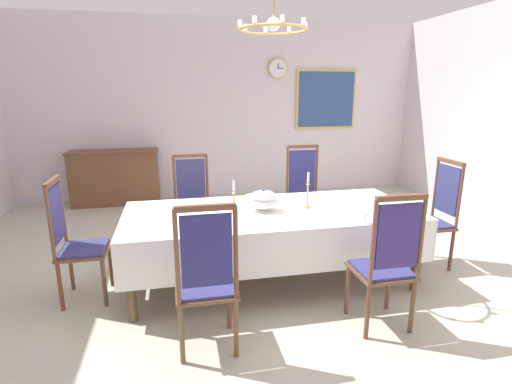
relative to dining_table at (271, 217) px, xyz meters
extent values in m
cube|color=#B9B7A3|center=(0.00, -0.09, -0.69)|extent=(7.09, 7.18, 0.04)
cube|color=silver|center=(0.00, 3.54, 0.87)|extent=(7.09, 0.08, 3.07)
cylinder|color=brown|center=(-1.30, -0.48, -0.31)|extent=(0.07, 0.07, 0.70)
cylinder|color=brown|center=(1.30, -0.48, -0.31)|extent=(0.07, 0.07, 0.70)
cylinder|color=brown|center=(-1.30, 0.48, -0.31)|extent=(0.07, 0.07, 0.70)
cylinder|color=brown|center=(1.30, 0.48, -0.31)|extent=(0.07, 0.07, 0.70)
cube|color=brown|center=(0.00, 0.00, 0.00)|extent=(2.67, 1.05, 0.08)
cube|color=brown|center=(0.00, 0.00, 0.05)|extent=(2.79, 1.17, 0.03)
cube|color=white|center=(0.00, 0.00, 0.07)|extent=(2.81, 1.19, 0.00)
cube|color=white|center=(0.00, -0.59, -0.14)|extent=(2.81, 0.00, 0.41)
cube|color=white|center=(0.00, 0.59, -0.14)|extent=(2.81, 0.00, 0.41)
cube|color=white|center=(-1.40, 0.00, -0.14)|extent=(0.00, 1.19, 0.41)
cube|color=white|center=(1.40, 0.00, -0.14)|extent=(0.00, 1.19, 0.41)
cylinder|color=brown|center=(-0.91, -0.74, -0.44)|extent=(0.04, 0.04, 0.45)
cylinder|color=brown|center=(-0.53, -0.74, -0.44)|extent=(0.04, 0.04, 0.45)
cylinder|color=brown|center=(-0.91, -1.10, -0.44)|extent=(0.04, 0.04, 0.45)
cylinder|color=brown|center=(-0.53, -1.10, -0.44)|extent=(0.04, 0.04, 0.45)
cube|color=brown|center=(-0.72, -0.92, -0.20)|extent=(0.44, 0.42, 0.03)
cube|color=navy|center=(-0.72, -0.92, -0.18)|extent=(0.40, 0.38, 0.02)
cylinder|color=brown|center=(-0.91, -1.11, 0.14)|extent=(0.03, 0.03, 0.66)
cylinder|color=brown|center=(-0.52, -1.11, 0.14)|extent=(0.03, 0.03, 0.66)
cube|color=navy|center=(-0.72, -1.11, 0.17)|extent=(0.34, 0.02, 0.50)
cube|color=brown|center=(-0.72, -1.11, 0.47)|extent=(0.40, 0.04, 0.04)
cylinder|color=brown|center=(-0.53, 0.74, -0.44)|extent=(0.04, 0.04, 0.45)
cylinder|color=brown|center=(-0.91, 0.74, -0.44)|extent=(0.04, 0.04, 0.45)
cylinder|color=brown|center=(-0.53, 1.10, -0.44)|extent=(0.04, 0.04, 0.45)
cylinder|color=brown|center=(-0.91, 1.10, -0.44)|extent=(0.04, 0.04, 0.45)
cube|color=brown|center=(-0.72, 0.92, -0.20)|extent=(0.44, 0.42, 0.03)
cube|color=navy|center=(-0.72, 0.92, -0.18)|extent=(0.40, 0.38, 0.02)
cylinder|color=brown|center=(-0.52, 1.11, 0.13)|extent=(0.03, 0.03, 0.64)
cylinder|color=brown|center=(-0.91, 1.11, 0.13)|extent=(0.03, 0.03, 0.64)
cube|color=navy|center=(-0.72, 1.11, 0.16)|extent=(0.34, 0.02, 0.49)
cube|color=brown|center=(-0.72, 1.11, 0.45)|extent=(0.40, 0.04, 0.04)
cylinder|color=brown|center=(0.49, -0.74, -0.44)|extent=(0.04, 0.04, 0.45)
cylinder|color=brown|center=(0.87, -0.74, -0.44)|extent=(0.04, 0.04, 0.45)
cylinder|color=brown|center=(0.49, -1.10, -0.44)|extent=(0.04, 0.04, 0.45)
cylinder|color=brown|center=(0.87, -1.10, -0.44)|extent=(0.04, 0.04, 0.45)
cube|color=brown|center=(0.68, -0.92, -0.20)|extent=(0.44, 0.42, 0.03)
cube|color=navy|center=(0.68, -0.92, -0.18)|extent=(0.40, 0.38, 0.02)
cylinder|color=brown|center=(0.48, -1.11, 0.13)|extent=(0.03, 0.03, 0.65)
cylinder|color=brown|center=(0.87, -1.11, 0.13)|extent=(0.03, 0.03, 0.65)
cube|color=navy|center=(0.68, -1.11, 0.17)|extent=(0.34, 0.02, 0.49)
cube|color=brown|center=(0.68, -1.11, 0.46)|extent=(0.40, 0.04, 0.04)
cylinder|color=brown|center=(0.87, 0.74, -0.44)|extent=(0.04, 0.04, 0.45)
cylinder|color=brown|center=(0.49, 0.74, -0.44)|extent=(0.04, 0.04, 0.45)
cylinder|color=brown|center=(0.87, 1.10, -0.44)|extent=(0.04, 0.04, 0.45)
cylinder|color=brown|center=(0.49, 1.10, -0.44)|extent=(0.04, 0.04, 0.45)
cube|color=brown|center=(0.68, 0.92, -0.20)|extent=(0.44, 0.42, 0.03)
cube|color=navy|center=(0.68, 0.92, -0.18)|extent=(0.40, 0.38, 0.02)
cylinder|color=brown|center=(0.87, 1.11, 0.17)|extent=(0.03, 0.03, 0.71)
cylinder|color=brown|center=(0.48, 1.11, 0.17)|extent=(0.03, 0.03, 0.71)
cube|color=navy|center=(0.68, 1.11, 0.20)|extent=(0.34, 0.02, 0.54)
cube|color=brown|center=(0.68, 1.11, 0.52)|extent=(0.40, 0.04, 0.04)
cylinder|color=brown|center=(-1.56, 0.19, -0.44)|extent=(0.04, 0.04, 0.45)
cylinder|color=brown|center=(-1.56, -0.19, -0.44)|extent=(0.04, 0.04, 0.45)
cylinder|color=brown|center=(-1.92, 0.19, -0.44)|extent=(0.04, 0.04, 0.45)
cylinder|color=brown|center=(-1.92, -0.19, -0.44)|extent=(0.04, 0.04, 0.45)
cube|color=brown|center=(-1.74, 0.00, -0.20)|extent=(0.42, 0.44, 0.03)
cube|color=navy|center=(-1.74, 0.00, -0.18)|extent=(0.38, 0.40, 0.02)
cylinder|color=brown|center=(-1.93, 0.20, 0.13)|extent=(0.03, 0.03, 0.64)
cylinder|color=brown|center=(-1.93, -0.20, 0.13)|extent=(0.03, 0.03, 0.64)
cube|color=navy|center=(-1.93, 0.00, 0.16)|extent=(0.02, 0.34, 0.49)
cube|color=brown|center=(-1.93, 0.00, 0.45)|extent=(0.04, 0.40, 0.04)
cylinder|color=brown|center=(1.56, -0.19, -0.44)|extent=(0.04, 0.04, 0.45)
cylinder|color=brown|center=(1.56, 0.19, -0.44)|extent=(0.04, 0.04, 0.45)
cylinder|color=brown|center=(1.92, -0.19, -0.44)|extent=(0.04, 0.04, 0.45)
cylinder|color=brown|center=(1.92, 0.19, -0.44)|extent=(0.04, 0.04, 0.45)
cube|color=brown|center=(1.74, 0.00, -0.20)|extent=(0.42, 0.44, 0.03)
cube|color=navy|center=(1.74, 0.00, -0.18)|extent=(0.38, 0.40, 0.02)
cylinder|color=brown|center=(1.93, -0.20, 0.14)|extent=(0.03, 0.03, 0.67)
cylinder|color=brown|center=(1.93, 0.20, 0.14)|extent=(0.03, 0.03, 0.67)
cube|color=navy|center=(1.93, 0.00, 0.18)|extent=(0.02, 0.34, 0.51)
cube|color=brown|center=(1.93, 0.00, 0.48)|extent=(0.04, 0.40, 0.04)
cylinder|color=white|center=(-0.08, 0.00, 0.08)|extent=(0.15, 0.15, 0.02)
ellipsoid|color=white|center=(-0.08, 0.00, 0.15)|extent=(0.27, 0.27, 0.12)
ellipsoid|color=white|center=(-0.08, 0.00, 0.22)|extent=(0.24, 0.24, 0.09)
sphere|color=#384B85|center=(-0.08, 0.00, 0.28)|extent=(0.03, 0.03, 0.03)
cylinder|color=gold|center=(-0.37, 0.00, 0.08)|extent=(0.07, 0.07, 0.02)
cylinder|color=gold|center=(-0.37, 0.00, 0.18)|extent=(0.02, 0.02, 0.18)
cone|color=gold|center=(-0.37, 0.00, 0.27)|extent=(0.04, 0.04, 0.02)
cylinder|color=silver|center=(-0.37, 0.00, 0.33)|extent=(0.02, 0.02, 0.10)
cylinder|color=gold|center=(0.37, 0.00, 0.08)|extent=(0.07, 0.07, 0.02)
cylinder|color=gold|center=(0.37, 0.00, 0.20)|extent=(0.02, 0.02, 0.23)
cone|color=gold|center=(0.37, 0.00, 0.32)|extent=(0.04, 0.04, 0.02)
cylinder|color=silver|center=(0.37, 0.00, 0.38)|extent=(0.02, 0.02, 0.10)
cylinder|color=white|center=(-0.09, 0.47, 0.09)|extent=(0.17, 0.17, 0.03)
cylinder|color=white|center=(-0.09, 0.47, 0.09)|extent=(0.14, 0.14, 0.02)
torus|color=#384B85|center=(-0.09, 0.47, 0.10)|extent=(0.16, 0.16, 0.01)
cylinder|color=white|center=(0.92, -0.47, 0.09)|extent=(0.15, 0.15, 0.03)
cylinder|color=white|center=(0.92, -0.47, 0.09)|extent=(0.12, 0.12, 0.02)
torus|color=#384B85|center=(0.92, -0.47, 0.10)|extent=(0.14, 0.14, 0.01)
cube|color=gold|center=(-0.21, 0.44, 0.07)|extent=(0.03, 0.14, 0.00)
ellipsoid|color=gold|center=(-0.19, 0.52, 0.08)|extent=(0.03, 0.05, 0.01)
cube|color=gold|center=(1.02, -0.51, 0.07)|extent=(0.02, 0.14, 0.00)
ellipsoid|color=gold|center=(1.02, -0.43, 0.08)|extent=(0.03, 0.05, 0.01)
cube|color=brown|center=(-1.89, 3.22, -0.23)|extent=(1.40, 0.44, 0.88)
cube|color=brown|center=(-1.89, 3.22, 0.23)|extent=(1.44, 0.48, 0.02)
cube|color=brown|center=(-1.54, 3.44, -0.23)|extent=(0.59, 0.01, 0.70)
cube|color=brown|center=(-2.24, 3.44, -0.23)|extent=(0.59, 0.01, 0.70)
cylinder|color=#D1B251|center=(0.96, 3.47, 1.57)|extent=(0.34, 0.05, 0.34)
cylinder|color=white|center=(0.96, 3.44, 1.57)|extent=(0.30, 0.01, 0.30)
cube|color=black|center=(0.96, 3.43, 1.61)|extent=(0.01, 0.00, 0.09)
cube|color=black|center=(1.01, 3.43, 1.57)|extent=(0.12, 0.00, 0.01)
cube|color=#D1B251|center=(1.89, 3.48, 1.03)|extent=(1.15, 0.04, 1.07)
cube|color=#304D85|center=(1.89, 3.45, 1.03)|extent=(1.07, 0.01, 0.99)
sphere|color=white|center=(0.00, 0.00, 1.75)|extent=(0.12, 0.12, 0.12)
torus|color=gold|center=(0.00, 0.00, 1.71)|extent=(0.61, 0.61, 0.02)
cylinder|color=silver|center=(0.29, 0.00, 1.75)|extent=(0.04, 0.04, 0.06)
cylinder|color=silver|center=(0.21, 0.21, 1.75)|extent=(0.04, 0.04, 0.06)
cylinder|color=silver|center=(0.00, 0.29, 1.75)|extent=(0.04, 0.04, 0.06)
cylinder|color=silver|center=(-0.21, 0.21, 1.75)|extent=(0.04, 0.04, 0.06)
cylinder|color=silver|center=(-0.29, 0.00, 1.75)|extent=(0.04, 0.04, 0.06)
cylinder|color=silver|center=(-0.21, -0.21, 1.75)|extent=(0.04, 0.04, 0.06)
cylinder|color=silver|center=(0.00, -0.29, 1.75)|extent=(0.04, 0.04, 0.06)
cylinder|color=silver|center=(0.21, -0.21, 1.75)|extent=(0.04, 0.04, 0.06)
camera|label=1|loc=(-0.89, -3.53, 1.20)|focal=27.53mm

